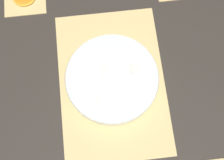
{
  "coord_description": "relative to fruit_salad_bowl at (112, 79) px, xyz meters",
  "views": [
    {
      "loc": [
        -0.29,
        0.03,
        0.99
      ],
      "look_at": [
        0.0,
        0.0,
        0.03
      ],
      "focal_mm": 50.0,
      "sensor_mm": 36.0,
      "label": 1
    }
  ],
  "objects": [
    {
      "name": "ground_plane",
      "position": [
        0.0,
        -0.0,
        -0.04
      ],
      "size": [
        6.0,
        6.0,
        0.0
      ],
      "primitive_type": "plane",
      "color": "#2D2823"
    },
    {
      "name": "fruit_salad_bowl",
      "position": [
        0.0,
        0.0,
        0.0
      ],
      "size": [
        0.3,
        0.3,
        0.06
      ],
      "color": "silver",
      "rests_on": "bamboo_mat_center"
    },
    {
      "name": "bamboo_mat_center",
      "position": [
        0.0,
        -0.0,
        -0.04
      ],
      "size": [
        0.52,
        0.35,
        0.01
      ],
      "color": "#D6B775",
      "rests_on": "ground_plane"
    }
  ]
}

